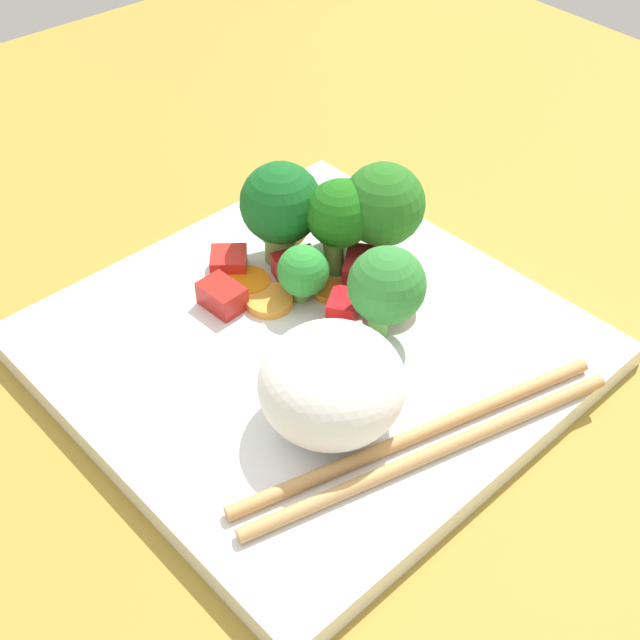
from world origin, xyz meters
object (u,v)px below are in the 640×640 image
Objects in this scene: carrot_slice_3 at (328,342)px; chopstick_pair at (427,443)px; square_plate at (311,347)px; rice_mound at (332,384)px; broccoli_floret_5 at (345,211)px.

chopstick_pair is at bearing -97.30° from carrot_slice_3.
rice_mound reaches higher than square_plate.
carrot_slice_3 reaches higher than square_plate.
broccoli_floret_5 is at bearing 36.04° from square_plate.
broccoli_floret_5 is 18.47cm from chopstick_pair.
square_plate is at bearing -143.96° from broccoli_floret_5.
chopstick_pair is at bearing -61.13° from rice_mound.
carrot_slice_3 is 9.61cm from chopstick_pair.
rice_mound is 0.36× the size of chopstick_pair.
square_plate is 7.73cm from rice_mound.
carrot_slice_3 is at bearing 95.53° from chopstick_pair.
broccoli_floret_5 is at bearing 75.42° from chopstick_pair.
broccoli_floret_5 reaches higher than chopstick_pair.
square_plate is 1.57cm from carrot_slice_3.
broccoli_floret_5 reaches higher than square_plate.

